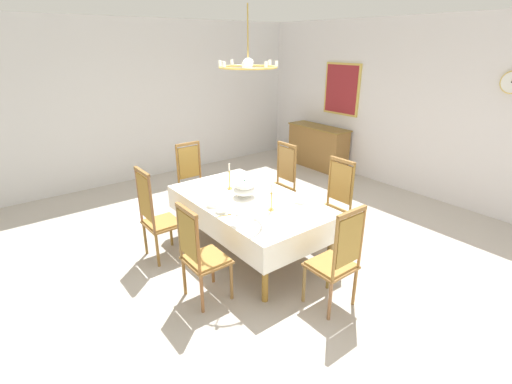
{
  "coord_description": "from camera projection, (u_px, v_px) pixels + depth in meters",
  "views": [
    {
      "loc": [
        3.49,
        -2.87,
        2.58
      ],
      "look_at": [
        0.18,
        -0.3,
        0.9
      ],
      "focal_mm": 26.13,
      "sensor_mm": 36.0,
      "label": 1
    }
  ],
  "objects": [
    {
      "name": "ground",
      "position": [
        265.0,
        244.0,
        5.17
      ],
      "size": [
        7.29,
        6.72,
        0.04
      ],
      "primitive_type": "cube",
      "color": "#B6AEA5"
    },
    {
      "name": "back_wall",
      "position": [
        416.0,
        108.0,
        6.53
      ],
      "size": [
        7.29,
        0.08,
        3.02
      ],
      "primitive_type": "cube",
      "color": "silver",
      "rests_on": "ground"
    },
    {
      "name": "left_wall",
      "position": [
        147.0,
        101.0,
        7.29
      ],
      "size": [
        0.08,
        6.72,
        3.02
      ],
      "primitive_type": "cube",
      "color": "silver",
      "rests_on": "ground"
    },
    {
      "name": "dining_table",
      "position": [
        249.0,
        204.0,
        4.76
      ],
      "size": [
        2.11,
        1.22,
        0.73
      ],
      "color": "brown",
      "rests_on": "ground"
    },
    {
      "name": "tablecloth",
      "position": [
        249.0,
        204.0,
        4.76
      ],
      "size": [
        2.13,
        1.24,
        0.32
      ],
      "color": "white",
      "rests_on": "dining_table"
    },
    {
      "name": "chair_south_a",
      "position": [
        156.0,
        215.0,
        4.61
      ],
      "size": [
        0.44,
        0.42,
        1.21
      ],
      "color": "olive",
      "rests_on": "ground"
    },
    {
      "name": "chair_north_a",
      "position": [
        280.0,
        181.0,
        5.77
      ],
      "size": [
        0.44,
        0.42,
        1.17
      ],
      "rotation": [
        0.0,
        0.0,
        3.14
      ],
      "color": "olive",
      "rests_on": "ground"
    },
    {
      "name": "chair_south_b",
      "position": [
        200.0,
        254.0,
        3.84
      ],
      "size": [
        0.44,
        0.42,
        1.11
      ],
      "color": "brown",
      "rests_on": "ground"
    },
    {
      "name": "chair_north_b",
      "position": [
        333.0,
        203.0,
        4.99
      ],
      "size": [
        0.44,
        0.42,
        1.18
      ],
      "rotation": [
        0.0,
        0.0,
        3.14
      ],
      "color": "olive",
      "rests_on": "ground"
    },
    {
      "name": "chair_head_west",
      "position": [
        193.0,
        180.0,
        5.86
      ],
      "size": [
        0.42,
        0.44,
        1.15
      ],
      "rotation": [
        0.0,
        0.0,
        -1.57
      ],
      "color": "olive",
      "rests_on": "ground"
    },
    {
      "name": "chair_head_east",
      "position": [
        337.0,
        259.0,
        3.72
      ],
      "size": [
        0.42,
        0.44,
        1.15
      ],
      "rotation": [
        0.0,
        0.0,
        1.57
      ],
      "color": "olive",
      "rests_on": "ground"
    },
    {
      "name": "soup_tureen",
      "position": [
        245.0,
        188.0,
        4.76
      ],
      "size": [
        0.29,
        0.29,
        0.23
      ],
      "color": "white",
      "rests_on": "tablecloth"
    },
    {
      "name": "candlestick_west",
      "position": [
        230.0,
        179.0,
        4.99
      ],
      "size": [
        0.07,
        0.07,
        0.36
      ],
      "color": "gold",
      "rests_on": "tablecloth"
    },
    {
      "name": "candlestick_east",
      "position": [
        271.0,
        200.0,
        4.36
      ],
      "size": [
        0.07,
        0.07,
        0.33
      ],
      "color": "gold",
      "rests_on": "tablecloth"
    },
    {
      "name": "bowl_near_left",
      "position": [
        221.0,
        211.0,
        4.34
      ],
      "size": [
        0.14,
        0.14,
        0.03
      ],
      "color": "white",
      "rests_on": "tablecloth"
    },
    {
      "name": "bowl_near_right",
      "position": [
        213.0,
        204.0,
        4.51
      ],
      "size": [
        0.17,
        0.17,
        0.04
      ],
      "color": "white",
      "rests_on": "tablecloth"
    },
    {
      "name": "bowl_far_left",
      "position": [
        300.0,
        201.0,
        4.63
      ],
      "size": [
        0.17,
        0.17,
        0.03
      ],
      "color": "white",
      "rests_on": "tablecloth"
    },
    {
      "name": "spoon_primary",
      "position": [
        228.0,
        215.0,
        4.28
      ],
      "size": [
        0.05,
        0.18,
        0.01
      ],
      "rotation": [
        0.0,
        0.0,
        -0.18
      ],
      "color": "gold",
      "rests_on": "tablecloth"
    },
    {
      "name": "spoon_secondary",
      "position": [
        210.0,
        202.0,
        4.61
      ],
      "size": [
        0.06,
        0.17,
        0.01
      ],
      "rotation": [
        0.0,
        0.0,
        -0.27
      ],
      "color": "gold",
      "rests_on": "tablecloth"
    },
    {
      "name": "sideboard",
      "position": [
        318.0,
        147.0,
        8.18
      ],
      "size": [
        1.44,
        0.48,
        0.9
      ],
      "rotation": [
        0.0,
        0.0,
        3.14
      ],
      "color": "olive",
      "rests_on": "ground"
    },
    {
      "name": "framed_painting",
      "position": [
        342.0,
        89.0,
        7.62
      ],
      "size": [
        0.88,
        0.05,
        1.03
      ],
      "color": "#D1B251"
    },
    {
      "name": "chandelier",
      "position": [
        248.0,
        66.0,
        4.13
      ],
      "size": [
        0.67,
        0.67,
        0.66
      ],
      "color": "gold"
    }
  ]
}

